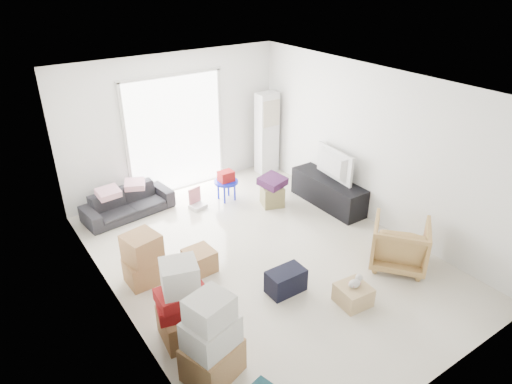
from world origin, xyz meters
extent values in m
cube|color=beige|center=(0.00, 0.00, -0.12)|extent=(4.50, 6.00, 0.24)
cube|color=white|center=(0.00, 0.00, 2.82)|extent=(4.50, 6.00, 0.24)
cube|color=white|center=(0.00, 3.12, 1.35)|extent=(4.50, 0.24, 2.70)
cube|color=white|center=(0.00, -3.12, 1.35)|extent=(4.50, 0.24, 2.70)
cube|color=white|center=(-2.37, 0.00, 1.35)|extent=(0.24, 6.00, 2.70)
cube|color=white|center=(2.37, 0.00, 1.35)|extent=(0.24, 6.00, 2.70)
cube|color=white|center=(0.00, 2.98, 1.15)|extent=(2.00, 0.01, 2.30)
cube|color=silver|center=(-1.00, 2.97, 1.15)|extent=(0.06, 0.04, 2.30)
cube|color=silver|center=(1.00, 2.97, 1.15)|extent=(0.06, 0.04, 2.30)
cube|color=silver|center=(0.00, 2.97, 2.30)|extent=(2.10, 0.04, 0.06)
cube|color=silver|center=(1.95, 2.65, 0.88)|extent=(0.45, 0.30, 1.75)
cube|color=black|center=(2.00, 0.72, 0.27)|extent=(0.48, 1.61, 0.54)
imported|color=black|center=(2.00, 0.72, 0.60)|extent=(0.67, 1.05, 0.13)
imported|color=#25262A|center=(-1.26, 2.50, 0.32)|extent=(1.66, 0.65, 0.63)
cube|color=#C690A4|center=(-1.59, 2.45, 0.69)|extent=(0.41, 0.34, 0.12)
cube|color=#C690A4|center=(-1.09, 2.52, 0.70)|extent=(0.46, 0.43, 0.13)
imported|color=tan|center=(1.56, -1.32, 0.41)|extent=(1.08, 1.09, 0.82)
cube|color=#A37F49|center=(-1.80, -1.54, 0.22)|extent=(0.72, 0.66, 0.45)
cube|color=silver|center=(-1.80, -1.54, 0.62)|extent=(0.64, 0.57, 0.35)
cube|color=silver|center=(-1.80, -1.54, 0.94)|extent=(0.53, 0.50, 0.30)
cube|color=#A37F49|center=(-1.80, -0.83, 0.20)|extent=(0.60, 0.60, 0.40)
cube|color=red|center=(-1.80, -0.83, 0.49)|extent=(0.68, 0.54, 0.18)
cube|color=red|center=(-1.80, -0.83, 0.65)|extent=(0.60, 0.42, 0.16)
cube|color=silver|center=(-1.80, -0.83, 0.92)|extent=(0.51, 0.50, 0.38)
cube|color=#A37F49|center=(-1.77, 0.48, 0.19)|extent=(0.53, 0.44, 0.38)
cube|color=#A37F49|center=(-1.77, 0.48, 0.58)|extent=(0.53, 0.53, 0.40)
cube|color=#A37F49|center=(-0.99, 0.27, 0.17)|extent=(0.43, 0.43, 0.34)
cube|color=black|center=(-0.23, -0.85, 0.17)|extent=(0.54, 0.33, 0.34)
cube|color=olive|center=(1.12, 1.31, 0.19)|extent=(0.50, 0.50, 0.39)
cube|color=#461E4B|center=(1.12, 1.31, 0.46)|extent=(0.51, 0.51, 0.14)
cylinder|color=#101BC4|center=(0.52, 1.98, 0.38)|extent=(0.47, 0.47, 0.04)
cylinder|color=#101BC4|center=(0.63, 2.10, 0.18)|extent=(0.04, 0.04, 0.36)
cylinder|color=#101BC4|center=(0.40, 2.10, 0.18)|extent=(0.04, 0.04, 0.36)
cylinder|color=#101BC4|center=(0.40, 1.87, 0.18)|extent=(0.04, 0.04, 0.36)
cylinder|color=#101BC4|center=(0.63, 1.87, 0.18)|extent=(0.04, 0.04, 0.36)
cube|color=red|center=(0.52, 1.98, 0.50)|extent=(0.28, 0.22, 0.20)
cube|color=silver|center=(-0.11, 2.00, 0.04)|extent=(0.33, 0.30, 0.07)
cube|color=#CC6873|center=(-0.11, 2.10, 0.22)|extent=(0.27, 0.09, 0.31)
cube|color=tan|center=(0.36, -1.57, 0.14)|extent=(0.45, 0.45, 0.28)
ellipsoid|color=#B2ADA8|center=(0.36, -1.57, 0.33)|extent=(0.19, 0.13, 0.10)
cube|color=#BB263A|center=(0.36, -1.57, 0.33)|extent=(0.13, 0.10, 0.03)
sphere|color=#B2ADA8|center=(0.47, -1.54, 0.35)|extent=(0.10, 0.10, 0.10)
camera|label=1|loc=(-3.48, -4.82, 4.18)|focal=32.00mm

